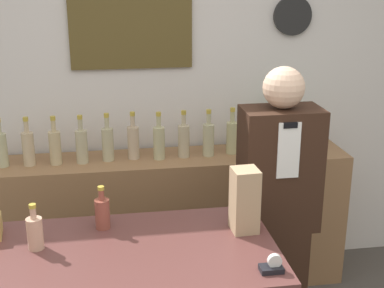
% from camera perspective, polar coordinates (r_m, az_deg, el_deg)
% --- Properties ---
extents(back_wall, '(5.20, 0.09, 2.70)m').
position_cam_1_polar(back_wall, '(3.56, -4.40, 6.52)').
color(back_wall, silver).
rests_on(back_wall, ground_plane).
extents(back_shelf, '(2.27, 0.41, 0.92)m').
position_cam_1_polar(back_shelf, '(3.62, -1.87, -8.27)').
color(back_shelf, '#8E6642').
rests_on(back_shelf, ground_plane).
extents(shopkeeper, '(0.41, 0.26, 1.61)m').
position_cam_1_polar(shopkeeper, '(2.93, 9.03, -7.60)').
color(shopkeeper, '#331E14').
rests_on(shopkeeper, ground_plane).
extents(potted_plant, '(0.24, 0.24, 0.34)m').
position_cam_1_polar(potted_plant, '(3.59, 10.15, 2.17)').
color(potted_plant, '#B27047').
rests_on(potted_plant, back_shelf).
extents(paper_bag, '(0.12, 0.12, 0.29)m').
position_cam_1_polar(paper_bag, '(2.38, 5.64, -5.99)').
color(paper_bag, tan).
rests_on(paper_bag, display_counter).
extents(tape_dispenser, '(0.09, 0.06, 0.07)m').
position_cam_1_polar(tape_dispenser, '(2.14, 8.57, -12.74)').
color(tape_dispenser, black).
rests_on(tape_dispenser, display_counter).
extents(counter_bottle_1, '(0.07, 0.07, 0.20)m').
position_cam_1_polar(counter_bottle_1, '(2.34, -16.41, -9.00)').
color(counter_bottle_1, tan).
rests_on(counter_bottle_1, display_counter).
extents(counter_bottle_2, '(0.07, 0.07, 0.20)m').
position_cam_1_polar(counter_bottle_2, '(2.45, -9.54, -7.22)').
color(counter_bottle_2, brown).
rests_on(counter_bottle_2, display_counter).
extents(shelf_bottle_0, '(0.07, 0.07, 0.31)m').
position_cam_1_polar(shelf_bottle_0, '(3.43, -19.69, -0.46)').
color(shelf_bottle_0, '#B0AF85').
rests_on(shelf_bottle_0, back_shelf).
extents(shelf_bottle_1, '(0.07, 0.07, 0.31)m').
position_cam_1_polar(shelf_bottle_1, '(3.40, -17.06, -0.35)').
color(shelf_bottle_1, tan).
rests_on(shelf_bottle_1, back_shelf).
extents(shelf_bottle_2, '(0.07, 0.07, 0.31)m').
position_cam_1_polar(shelf_bottle_2, '(3.38, -14.39, -0.25)').
color(shelf_bottle_2, tan).
rests_on(shelf_bottle_2, back_shelf).
extents(shelf_bottle_3, '(0.07, 0.07, 0.31)m').
position_cam_1_polar(shelf_bottle_3, '(3.36, -11.69, -0.12)').
color(shelf_bottle_3, tan).
rests_on(shelf_bottle_3, back_shelf).
extents(shelf_bottle_4, '(0.07, 0.07, 0.31)m').
position_cam_1_polar(shelf_bottle_4, '(3.38, -8.98, 0.11)').
color(shelf_bottle_4, tan).
rests_on(shelf_bottle_4, back_shelf).
extents(shelf_bottle_5, '(0.07, 0.07, 0.31)m').
position_cam_1_polar(shelf_bottle_5, '(3.39, -6.28, 0.30)').
color(shelf_bottle_5, tan).
rests_on(shelf_bottle_5, back_shelf).
extents(shelf_bottle_6, '(0.07, 0.07, 0.31)m').
position_cam_1_polar(shelf_bottle_6, '(3.37, -3.54, 0.27)').
color(shelf_bottle_6, tan).
rests_on(shelf_bottle_6, back_shelf).
extents(shelf_bottle_7, '(0.07, 0.07, 0.31)m').
position_cam_1_polar(shelf_bottle_7, '(3.40, -0.88, 0.47)').
color(shelf_bottle_7, tan).
rests_on(shelf_bottle_7, back_shelf).
extents(shelf_bottle_8, '(0.07, 0.07, 0.31)m').
position_cam_1_polar(shelf_bottle_8, '(3.42, 1.77, 0.59)').
color(shelf_bottle_8, '#B2AE86').
rests_on(shelf_bottle_8, back_shelf).
extents(shelf_bottle_9, '(0.07, 0.07, 0.31)m').
position_cam_1_polar(shelf_bottle_9, '(3.48, 4.29, 0.82)').
color(shelf_bottle_9, tan).
rests_on(shelf_bottle_9, back_shelf).
extents(shelf_bottle_10, '(0.07, 0.07, 0.31)m').
position_cam_1_polar(shelf_bottle_10, '(3.51, 6.83, 0.93)').
color(shelf_bottle_10, tan).
rests_on(shelf_bottle_10, back_shelf).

